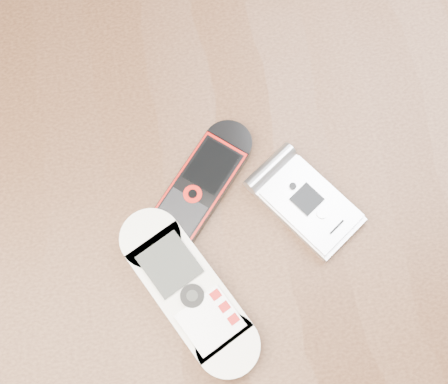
{
  "coord_description": "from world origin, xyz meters",
  "views": [
    {
      "loc": [
        -0.02,
        -0.18,
        1.32
      ],
      "look_at": [
        0.01,
        0.0,
        0.76
      ],
      "focal_mm": 50.0,
      "sensor_mm": 36.0,
      "label": 1
    }
  ],
  "objects_px": {
    "nokia_white": "(188,291)",
    "nokia_black_red": "(198,189)",
    "table": "(220,224)",
    "motorola_razr": "(308,204)"
  },
  "relations": [
    {
      "from": "nokia_white",
      "to": "motorola_razr",
      "type": "height_order",
      "value": "nokia_white"
    },
    {
      "from": "table",
      "to": "nokia_white",
      "type": "xyz_separation_m",
      "value": [
        -0.04,
        -0.09,
        0.12
      ]
    },
    {
      "from": "nokia_white",
      "to": "nokia_black_red",
      "type": "xyz_separation_m",
      "value": [
        0.02,
        0.1,
        -0.0
      ]
    },
    {
      "from": "table",
      "to": "nokia_black_red",
      "type": "xyz_separation_m",
      "value": [
        -0.02,
        0.01,
        0.11
      ]
    },
    {
      "from": "table",
      "to": "nokia_white",
      "type": "relative_size",
      "value": 6.89
    },
    {
      "from": "nokia_black_red",
      "to": "motorola_razr",
      "type": "height_order",
      "value": "motorola_razr"
    },
    {
      "from": "nokia_white",
      "to": "nokia_black_red",
      "type": "relative_size",
      "value": 1.14
    },
    {
      "from": "table",
      "to": "nokia_black_red",
      "type": "distance_m",
      "value": 0.11
    },
    {
      "from": "nokia_black_red",
      "to": "nokia_white",
      "type": "bearing_deg",
      "value": -62.6
    },
    {
      "from": "table",
      "to": "nokia_white",
      "type": "height_order",
      "value": "nokia_white"
    }
  ]
}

